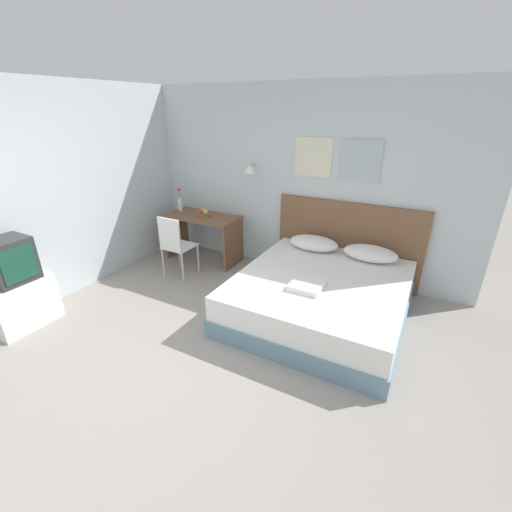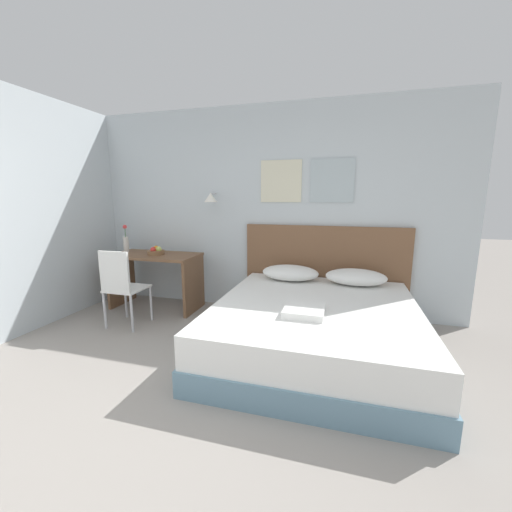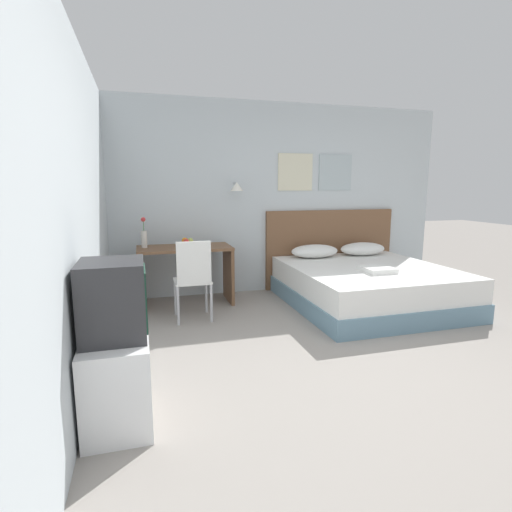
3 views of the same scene
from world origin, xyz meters
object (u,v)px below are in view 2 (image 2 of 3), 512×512
object	(u,v)px
headboard	(324,271)
flower_vase	(126,242)
pillow_left	(290,273)
desk_chair	(121,283)
desk	(156,271)
fruit_bowl	(156,251)
pillow_right	(356,277)
folded_towel_near_foot	(304,311)
bed	(315,328)

from	to	relation	value
headboard	flower_vase	bearing A→B (deg)	-173.57
pillow_left	desk_chair	bearing A→B (deg)	-156.66
pillow_left	desk	distance (m)	1.84
fruit_bowl	pillow_right	bearing A→B (deg)	1.97
pillow_left	folded_towel_near_foot	bearing A→B (deg)	-74.07
bed	folded_towel_near_foot	world-z (taller)	folded_towel_near_foot
pillow_left	folded_towel_near_foot	distance (m)	1.13
headboard	desk_chair	bearing A→B (deg)	-154.11
pillow_left	flower_vase	size ratio (longest dim) A/B	1.81
flower_vase	desk	bearing A→B (deg)	-6.67
headboard	fruit_bowl	distance (m)	2.23
pillow_left	pillow_right	distance (m)	0.77
pillow_left	fruit_bowl	size ratio (longest dim) A/B	3.07
desk_chair	fruit_bowl	world-z (taller)	desk_chair
pillow_left	desk	size ratio (longest dim) A/B	0.59
headboard	pillow_left	size ratio (longest dim) A/B	2.96
bed	desk_chair	size ratio (longest dim) A/B	2.25
folded_towel_near_foot	pillow_right	bearing A→B (deg)	67.33
flower_vase	desk_chair	bearing A→B (deg)	-56.78
headboard	folded_towel_near_foot	bearing A→B (deg)	-93.00
pillow_left	fruit_bowl	xyz separation A→B (m)	(-1.80, -0.09, 0.20)
desk_chair	pillow_right	bearing A→B (deg)	16.89
bed	flower_vase	bearing A→B (deg)	164.31
headboard	desk_chair	world-z (taller)	headboard
bed	fruit_bowl	bearing A→B (deg)	162.45
folded_towel_near_foot	desk	distance (m)	2.37
folded_towel_near_foot	flower_vase	xyz separation A→B (m)	(-2.63, 1.07, 0.36)
headboard	desk_chair	size ratio (longest dim) A/B	2.20
pillow_right	fruit_bowl	world-z (taller)	fruit_bowl
folded_towel_near_foot	desk_chair	world-z (taller)	desk_chair
headboard	flower_vase	size ratio (longest dim) A/B	5.35
folded_towel_near_foot	desk	xyz separation A→B (m)	(-2.14, 1.01, -0.01)
desk_chair	headboard	bearing A→B (deg)	25.89
pillow_right	headboard	bearing A→B (deg)	143.46
headboard	pillow_right	size ratio (longest dim) A/B	2.96
pillow_right	desk	bearing A→B (deg)	-178.29
desk	fruit_bowl	bearing A→B (deg)	-19.10
headboard	folded_towel_near_foot	world-z (taller)	headboard
headboard	desk	size ratio (longest dim) A/B	1.73
desk_chair	pillow_left	bearing A→B (deg)	23.34
headboard	desk	distance (m)	2.25
bed	desk_chair	xyz separation A→B (m)	(-2.20, -0.01, 0.29)
fruit_bowl	flower_vase	size ratio (longest dim) A/B	0.59
bed	headboard	distance (m)	1.11
pillow_right	desk_chair	bearing A→B (deg)	-163.11
bed	headboard	world-z (taller)	headboard
bed	flower_vase	xyz separation A→B (m)	(-2.70, 0.76, 0.64)
bed	pillow_right	world-z (taller)	pillow_right
pillow_left	desk_chair	world-z (taller)	desk_chair
pillow_left	fruit_bowl	distance (m)	1.81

